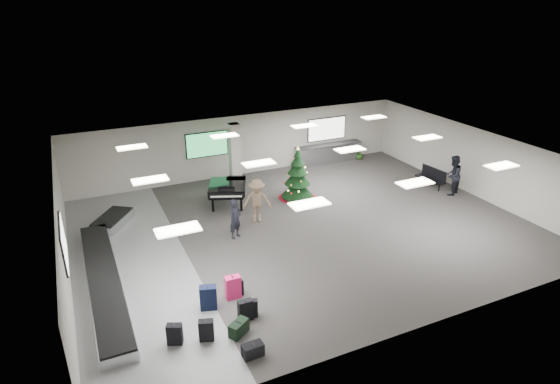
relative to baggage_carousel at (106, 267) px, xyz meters
name	(u,v)px	position (x,y,z in m)	size (l,w,h in m)	color
ground	(305,228)	(7.84, 0.08, -0.21)	(18.00, 18.00, 0.00)	#322F2D
room_envelope	(290,171)	(7.46, 0.75, 2.12)	(18.02, 14.02, 3.21)	#B6B1A7
baggage_carousel	(106,267)	(0.00, 0.00, 0.00)	(2.28, 9.71, 0.43)	silver
service_counter	(328,153)	(12.84, 6.73, 0.33)	(4.05, 0.65, 1.08)	silver
suitcase_0	(206,330)	(2.18, -4.81, 0.11)	(0.47, 0.35, 0.66)	black
suitcase_1	(245,310)	(3.49, -4.43, 0.12)	(0.43, 0.23, 0.69)	black
pink_suitcase	(233,287)	(3.52, -3.24, 0.17)	(0.50, 0.29, 0.79)	#D71C5B
suitcase_3	(238,288)	(3.69, -3.20, 0.06)	(0.39, 0.26, 0.55)	black
navy_suitcase	(208,298)	(2.65, -3.46, 0.18)	(0.58, 0.44, 0.81)	black
suitcase_5	(175,334)	(1.35, -4.59, 0.10)	(0.48, 0.38, 0.65)	black
green_duffel	(239,328)	(3.08, -4.96, -0.01)	(0.69, 0.60, 0.43)	black
suitcase_7	(251,308)	(3.71, -4.35, 0.07)	(0.43, 0.32, 0.58)	black
black_duffel	(253,350)	(3.12, -5.94, -0.02)	(0.59, 0.34, 0.40)	black
christmas_tree	(297,180)	(8.95, 2.98, 0.67)	(1.80, 1.80, 2.57)	maroon
grand_piano	(227,188)	(5.70, 3.58, 0.63)	(2.24, 2.52, 1.19)	black
bench	(432,177)	(15.67, 1.37, 0.34)	(0.67, 1.59, 0.98)	black
traveler_a	(235,219)	(4.97, 0.51, 0.60)	(0.59, 0.39, 1.63)	black
traveler_b	(257,201)	(6.28, 1.46, 0.74)	(1.23, 0.71, 1.90)	#7D654D
traveler_bench	(453,175)	(15.87, 0.25, 0.76)	(0.95, 0.74, 1.95)	black
potted_plant_left	(299,160)	(10.85, 6.58, 0.25)	(0.50, 0.41, 0.92)	#1B3E14
potted_plant_right	(360,153)	(14.76, 6.42, 0.15)	(0.41, 0.41, 0.73)	#1B3E14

